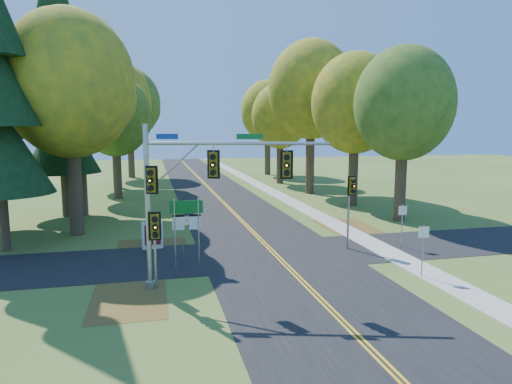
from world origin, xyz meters
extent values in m
plane|color=#3A5C20|center=(0.00, 0.00, 0.00)|extent=(160.00, 160.00, 0.00)
cube|color=black|center=(0.00, 0.00, 0.01)|extent=(8.00, 160.00, 0.02)
cube|color=black|center=(0.00, 2.00, 0.01)|extent=(60.00, 6.00, 0.02)
cube|color=gold|center=(-0.10, 0.00, 0.03)|extent=(0.10, 160.00, 0.01)
cube|color=gold|center=(0.10, 0.00, 0.03)|extent=(0.10, 160.00, 0.01)
cube|color=#9E998E|center=(6.20, 0.00, 0.03)|extent=(1.60, 160.00, 0.06)
cube|color=brown|center=(-6.50, 4.00, 0.01)|extent=(4.00, 6.00, 0.00)
cube|color=brown|center=(6.80, 6.00, 0.01)|extent=(3.50, 8.00, 0.00)
cube|color=brown|center=(-7.50, -3.00, 0.01)|extent=(3.00, 5.00, 0.00)
cylinder|color=#38281C|center=(-11.20, 9.30, 3.38)|extent=(0.86, 0.86, 6.75)
ellipsoid|color=gold|center=(-11.20, 9.30, 9.55)|extent=(8.00, 8.00, 9.20)
sphere|color=gold|center=(-9.60, 10.50, 8.75)|extent=(4.80, 4.80, 4.80)
sphere|color=gold|center=(-12.60, 8.50, 10.35)|extent=(4.40, 4.40, 4.40)
cylinder|color=#38281C|center=(11.50, 8.70, 3.04)|extent=(0.83, 0.83, 6.08)
ellipsoid|color=#597D27|center=(11.50, 8.70, 8.60)|extent=(7.20, 7.20, 8.28)
sphere|color=#597D27|center=(12.94, 9.78, 7.88)|extent=(4.32, 4.32, 4.32)
sphere|color=#597D27|center=(10.24, 7.98, 9.32)|extent=(3.96, 3.96, 3.96)
cylinder|color=#38281C|center=(-11.80, 16.20, 3.71)|extent=(0.89, 0.89, 7.42)
ellipsoid|color=gold|center=(-11.80, 16.20, 10.43)|extent=(8.60, 8.60, 9.89)
sphere|color=gold|center=(-10.08, 17.49, 9.57)|extent=(5.16, 5.16, 5.16)
sphere|color=gold|center=(-13.30, 15.34, 11.29)|extent=(4.73, 4.73, 4.73)
cylinder|color=#38281C|center=(10.90, 15.50, 3.15)|extent=(0.84, 0.84, 6.30)
ellipsoid|color=gold|center=(10.90, 15.50, 8.96)|extent=(7.60, 7.60, 8.74)
sphere|color=gold|center=(12.42, 16.64, 8.20)|extent=(4.56, 4.56, 4.56)
sphere|color=gold|center=(9.57, 14.74, 9.72)|extent=(4.18, 4.18, 4.18)
cylinder|color=#38281C|center=(-9.60, 24.40, 2.81)|extent=(0.81, 0.81, 5.62)
ellipsoid|color=#597D27|center=(-9.60, 24.40, 8.00)|extent=(6.80, 6.80, 7.82)
sphere|color=#597D27|center=(-8.24, 25.42, 7.33)|extent=(4.08, 4.08, 4.08)
sphere|color=#597D27|center=(-10.79, 23.72, 8.69)|extent=(3.74, 3.74, 3.74)
cylinder|color=#38281C|center=(9.80, 23.60, 3.83)|extent=(0.90, 0.90, 7.65)
ellipsoid|color=gold|center=(9.80, 23.60, 10.73)|extent=(8.80, 8.80, 10.12)
sphere|color=gold|center=(11.56, 24.92, 9.85)|extent=(5.28, 5.28, 5.28)
sphere|color=gold|center=(8.26, 22.72, 11.61)|extent=(4.84, 4.84, 4.84)
cylinder|color=#38281C|center=(-10.20, 33.10, 3.49)|extent=(0.87, 0.87, 6.98)
ellipsoid|color=gold|center=(-10.20, 33.10, 9.85)|extent=(8.20, 8.20, 9.43)
sphere|color=gold|center=(-8.56, 34.33, 9.03)|extent=(4.92, 4.92, 4.92)
sphere|color=gold|center=(-11.63, 32.28, 10.67)|extent=(4.51, 4.51, 4.51)
cylinder|color=#38281C|center=(9.20, 32.80, 2.93)|extent=(0.82, 0.82, 5.85)
ellipsoid|color=gold|center=(9.20, 32.80, 8.30)|extent=(7.00, 7.00, 8.05)
sphere|color=gold|center=(10.60, 33.85, 7.60)|extent=(4.20, 4.20, 4.20)
sphere|color=gold|center=(7.97, 32.10, 9.00)|extent=(3.85, 3.85, 3.85)
cylinder|color=#38281C|center=(-9.00, 44.00, 3.60)|extent=(0.88, 0.88, 7.20)
ellipsoid|color=#597D27|center=(-9.00, 44.00, 10.14)|extent=(8.40, 8.40, 9.66)
sphere|color=#597D27|center=(-7.32, 45.26, 9.30)|extent=(5.04, 5.04, 5.04)
sphere|color=#597D27|center=(-10.47, 43.16, 10.98)|extent=(4.62, 4.62, 4.62)
cylinder|color=#38281C|center=(10.40, 43.50, 3.26)|extent=(0.85, 0.85, 6.53)
ellipsoid|color=gold|center=(10.40, 43.50, 9.26)|extent=(7.80, 7.80, 8.97)
sphere|color=gold|center=(11.96, 44.67, 8.47)|extent=(4.68, 4.68, 4.68)
sphere|color=gold|center=(9.04, 42.72, 10.04)|extent=(4.29, 4.29, 4.29)
cylinder|color=#38281C|center=(-14.50, 6.00, 1.62)|extent=(0.50, 0.50, 3.24)
cylinder|color=#38281C|center=(-16.00, 11.00, 1.44)|extent=(0.50, 0.50, 2.88)
cylinder|color=#38281C|center=(-13.00, 16.00, 1.71)|extent=(0.50, 0.50, 3.42)
cone|color=black|center=(-13.00, 16.00, 6.15)|extent=(5.60, 5.60, 5.45)
cone|color=black|center=(-13.00, 16.00, 10.04)|extent=(4.57, 4.57, 5.45)
cone|color=black|center=(-13.00, 16.00, 13.94)|extent=(3.55, 3.55, 5.45)
cylinder|color=#979AA0|center=(-6.64, -2.00, 3.51)|extent=(0.22, 0.22, 7.02)
cylinder|color=#979AA0|center=(-6.64, -2.00, 0.15)|extent=(0.44, 0.44, 0.30)
cylinder|color=#979AA0|center=(-3.03, -3.03, 6.22)|extent=(7.27, 2.20, 0.14)
cylinder|color=#979AA0|center=(-5.58, -2.30, 5.22)|extent=(2.21, 0.71, 2.07)
cylinder|color=#979AA0|center=(-3.94, -2.77, 6.04)|extent=(0.04, 0.04, 0.36)
cube|color=#72590C|center=(-3.94, -2.77, 5.36)|extent=(0.41, 0.38, 1.00)
cube|color=black|center=(-3.94, -2.77, 5.36)|extent=(0.51, 0.17, 1.18)
sphere|color=orange|center=(-4.01, -2.99, 5.36)|extent=(0.18, 0.18, 0.18)
cylinder|color=black|center=(-4.01, -2.99, 5.68)|extent=(0.28, 0.22, 0.24)
cylinder|color=black|center=(-4.01, -2.99, 5.36)|extent=(0.28, 0.22, 0.24)
cylinder|color=black|center=(-4.01, -2.99, 5.03)|extent=(0.28, 0.22, 0.24)
cylinder|color=#979AA0|center=(-1.05, -3.59, 6.04)|extent=(0.04, 0.04, 0.36)
cube|color=#72590C|center=(-1.05, -3.59, 5.36)|extent=(0.41, 0.38, 1.00)
cube|color=black|center=(-1.05, -3.59, 5.36)|extent=(0.51, 0.17, 1.18)
sphere|color=orange|center=(-1.11, -3.82, 5.36)|extent=(0.18, 0.18, 0.18)
cylinder|color=black|center=(-1.11, -3.82, 5.68)|extent=(0.28, 0.22, 0.24)
cylinder|color=black|center=(-1.11, -3.82, 5.36)|extent=(0.28, 0.22, 0.24)
cylinder|color=black|center=(-1.11, -3.82, 5.03)|extent=(0.28, 0.22, 0.24)
cube|color=#72590C|center=(-6.45, -2.21, 4.71)|extent=(0.41, 0.38, 1.00)
cube|color=black|center=(-6.45, -2.21, 4.71)|extent=(0.51, 0.17, 1.18)
sphere|color=orange|center=(-6.51, -2.44, 4.71)|extent=(0.18, 0.18, 0.18)
cylinder|color=black|center=(-6.51, -2.44, 5.03)|extent=(0.28, 0.22, 0.24)
cylinder|color=black|center=(-6.51, -2.44, 4.71)|extent=(0.28, 0.22, 0.24)
cylinder|color=black|center=(-6.51, -2.44, 4.39)|extent=(0.28, 0.22, 0.24)
cube|color=navy|center=(-5.78, -2.25, 6.50)|extent=(0.88, 0.29, 0.22)
cube|color=#0C5926|center=(-2.50, -3.18, 6.50)|extent=(1.07, 0.34, 0.22)
cylinder|color=gray|center=(4.35, 2.05, 2.06)|extent=(0.11, 0.11, 4.12)
cube|color=#72590C|center=(4.38, 1.85, 3.66)|extent=(0.36, 0.33, 0.94)
cube|color=black|center=(4.38, 1.85, 3.66)|extent=(0.49, 0.11, 1.11)
sphere|color=orange|center=(4.42, 1.64, 3.66)|extent=(0.17, 0.17, 0.17)
cylinder|color=black|center=(4.42, 1.64, 3.96)|extent=(0.25, 0.19, 0.22)
cylinder|color=black|center=(4.42, 1.64, 3.66)|extent=(0.25, 0.19, 0.22)
cylinder|color=black|center=(4.42, 1.64, 3.36)|extent=(0.25, 0.19, 0.22)
cylinder|color=gray|center=(-6.41, -2.05, 1.64)|extent=(0.12, 0.12, 3.29)
cube|color=#72590C|center=(-6.39, -2.27, 2.78)|extent=(0.37, 0.33, 1.03)
cube|color=black|center=(-6.39, -2.27, 2.78)|extent=(0.54, 0.07, 1.21)
sphere|color=orange|center=(-6.37, -2.51, 2.78)|extent=(0.19, 0.19, 0.19)
cylinder|color=black|center=(-6.37, -2.51, 3.10)|extent=(0.26, 0.18, 0.25)
cylinder|color=black|center=(-6.37, -2.51, 2.78)|extent=(0.26, 0.18, 0.25)
cylinder|color=black|center=(-6.37, -2.51, 2.45)|extent=(0.26, 0.18, 0.25)
cylinder|color=gray|center=(-5.43, 0.53, 1.72)|extent=(0.07, 0.07, 3.45)
cylinder|color=gray|center=(-4.28, 0.47, 1.72)|extent=(0.07, 0.07, 3.45)
cube|color=#0D5D1D|center=(-4.85, 0.53, 3.05)|extent=(1.61, 0.12, 0.63)
cube|color=silver|center=(-4.85, 0.53, 3.05)|extent=(1.38, 0.07, 0.09)
cube|color=silver|center=(-5.25, 0.55, 2.24)|extent=(0.58, 0.07, 0.63)
cube|color=black|center=(-5.25, 0.55, 2.62)|extent=(0.57, 0.03, 0.11)
cube|color=silver|center=(-4.45, 0.52, 2.24)|extent=(0.58, 0.07, 0.63)
cube|color=black|center=(-4.45, 0.52, 2.62)|extent=(0.57, 0.03, 0.11)
cube|color=silver|center=(-6.49, 4.50, 0.80)|extent=(1.17, 0.29, 1.60)
cube|color=maroon|center=(-6.48, 4.41, 0.85)|extent=(0.89, 0.12, 1.16)
cube|color=silver|center=(-6.93, 4.45, 0.13)|extent=(0.08, 0.08, 0.27)
cube|color=silver|center=(-6.05, 4.55, 0.13)|extent=(0.08, 0.08, 0.27)
cylinder|color=gray|center=(7.50, 1.64, 1.25)|extent=(0.06, 0.06, 2.51)
cube|color=silver|center=(7.50, 1.62, 2.17)|extent=(0.48, 0.09, 0.51)
cylinder|color=gray|center=(5.54, -3.43, 1.24)|extent=(0.06, 0.06, 2.48)
cube|color=silver|center=(5.53, -3.45, 2.15)|extent=(0.47, 0.11, 0.51)
cylinder|color=gray|center=(-4.92, 2.57, 1.13)|extent=(0.05, 0.05, 2.26)
cube|color=white|center=(-4.92, 2.55, 1.95)|extent=(0.43, 0.10, 0.46)
camera|label=1|loc=(-6.50, -21.42, 6.86)|focal=32.00mm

